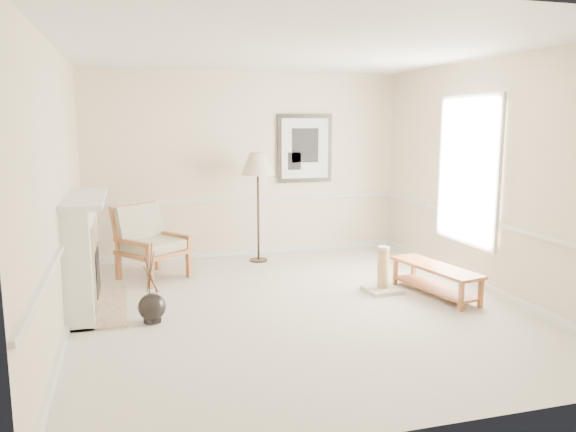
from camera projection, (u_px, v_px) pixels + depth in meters
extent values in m
plane|color=silver|center=(297.00, 307.00, 6.52)|extent=(5.50, 5.50, 0.00)
cube|color=beige|center=(247.00, 165.00, 8.88)|extent=(5.00, 0.04, 2.90)
cube|color=beige|center=(419.00, 226.00, 3.67)|extent=(5.00, 0.04, 2.90)
cube|color=beige|center=(58.00, 190.00, 5.60)|extent=(0.04, 5.50, 2.90)
cube|color=beige|center=(490.00, 177.00, 6.95)|extent=(0.04, 5.50, 2.90)
cube|color=white|center=(297.00, 49.00, 6.04)|extent=(5.00, 5.50, 0.04)
cube|color=white|center=(248.00, 251.00, 9.10)|extent=(4.95, 0.04, 0.10)
cube|color=white|center=(248.00, 199.00, 8.96)|extent=(4.95, 0.04, 0.05)
cube|color=white|center=(468.00, 170.00, 7.31)|extent=(0.03, 1.20, 1.80)
cube|color=white|center=(468.00, 170.00, 7.31)|extent=(0.05, 1.34, 1.94)
cube|color=black|center=(305.00, 148.00, 9.07)|extent=(0.92, 0.04, 1.10)
cube|color=white|center=(305.00, 148.00, 9.05)|extent=(0.78, 0.01, 0.96)
cube|color=black|center=(305.00, 145.00, 9.03)|extent=(0.45, 0.01, 0.55)
cube|color=white|center=(82.00, 256.00, 6.34)|extent=(0.28, 1.50, 1.25)
cube|color=white|center=(83.00, 199.00, 6.25)|extent=(0.46, 1.64, 0.06)
cube|color=#C6B28E|center=(96.00, 262.00, 6.40)|extent=(0.02, 1.05, 0.95)
cube|color=black|center=(98.00, 273.00, 6.42)|extent=(0.02, 0.62, 0.58)
cube|color=gold|center=(99.00, 294.00, 6.46)|extent=(0.01, 0.66, 0.05)
cube|color=#C6B28E|center=(100.00, 306.00, 6.49)|extent=(0.60, 1.50, 0.03)
sphere|color=black|center=(152.00, 307.00, 6.00)|extent=(0.30, 0.30, 0.30)
cylinder|color=black|center=(152.00, 318.00, 6.02)|extent=(0.19, 0.19, 0.08)
cylinder|color=black|center=(151.00, 272.00, 5.94)|extent=(0.10, 0.09, 0.47)
cylinder|color=black|center=(151.00, 275.00, 5.94)|extent=(0.13, 0.11, 0.38)
cylinder|color=black|center=(150.00, 269.00, 5.93)|extent=(0.06, 0.05, 0.55)
cube|color=#A76235|center=(150.00, 273.00, 7.21)|extent=(0.09, 0.09, 0.41)
cube|color=#A76235|center=(118.00, 265.00, 7.62)|extent=(0.09, 0.09, 0.41)
cube|color=#A76235|center=(189.00, 263.00, 7.73)|extent=(0.09, 0.09, 0.41)
cube|color=#A76235|center=(157.00, 256.00, 8.14)|extent=(0.09, 0.09, 0.41)
cube|color=#A76235|center=(153.00, 252.00, 7.65)|extent=(1.06, 1.06, 0.05)
cube|color=#A76235|center=(136.00, 225.00, 7.80)|extent=(0.71, 0.59, 0.59)
cube|color=#A76235|center=(132.00, 242.00, 7.35)|extent=(0.50, 0.65, 0.05)
cube|color=#A76235|center=(172.00, 234.00, 7.88)|extent=(0.50, 0.65, 0.05)
cube|color=white|center=(153.00, 245.00, 7.63)|extent=(0.97, 0.97, 0.13)
cube|color=white|center=(139.00, 224.00, 7.76)|extent=(0.68, 0.58, 0.53)
cylinder|color=black|center=(259.00, 260.00, 8.67)|extent=(0.27, 0.27, 0.03)
cylinder|color=black|center=(258.00, 212.00, 8.54)|extent=(0.03, 0.03, 1.50)
cone|color=beige|center=(258.00, 164.00, 8.42)|extent=(0.64, 0.64, 0.33)
cube|color=#A76235|center=(436.00, 267.00, 6.91)|extent=(0.64, 1.36, 0.04)
cube|color=#A76235|center=(435.00, 288.00, 6.95)|extent=(0.56, 1.26, 0.03)
cube|color=#A76235|center=(461.00, 297.00, 6.34)|extent=(0.05, 0.05, 0.34)
cube|color=#A76235|center=(481.00, 293.00, 6.48)|extent=(0.05, 0.05, 0.34)
cube|color=#A76235|center=(395.00, 272.00, 7.40)|extent=(0.05, 0.05, 0.34)
cube|color=#A76235|center=(413.00, 269.00, 7.53)|extent=(0.05, 0.05, 0.34)
cube|color=beige|center=(382.00, 290.00, 7.09)|extent=(0.44, 0.44, 0.05)
cylinder|color=tan|center=(383.00, 269.00, 7.05)|extent=(0.13, 0.13, 0.49)
cylinder|color=beige|center=(383.00, 248.00, 7.00)|extent=(0.15, 0.15, 0.04)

